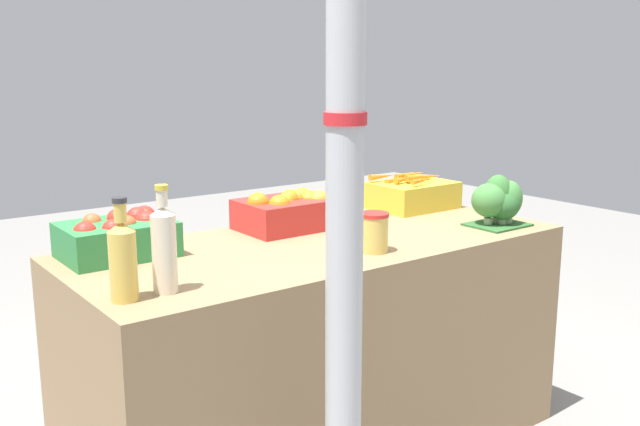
# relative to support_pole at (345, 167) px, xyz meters

# --- Properties ---
(market_table) EXTENTS (1.78, 0.77, 0.81)m
(market_table) POSITION_rel_support_pole_xyz_m (0.42, 0.65, -0.78)
(market_table) COLOR #937551
(market_table) RESTS_ON ground_plane
(support_pole) EXTENTS (0.10, 0.10, 2.36)m
(support_pole) POSITION_rel_support_pole_xyz_m (0.00, 0.00, 0.00)
(support_pole) COLOR #B7BABF
(support_pole) RESTS_ON ground_plane
(apple_crate) EXTENTS (0.35, 0.26, 0.15)m
(apple_crate) POSITION_rel_support_pole_xyz_m (-0.23, 0.88, -0.30)
(apple_crate) COLOR #2D8442
(apple_crate) RESTS_ON market_table
(orange_crate) EXTENTS (0.35, 0.26, 0.15)m
(orange_crate) POSITION_rel_support_pole_xyz_m (0.43, 0.87, -0.30)
(orange_crate) COLOR red
(orange_crate) RESTS_ON market_table
(carrot_crate) EXTENTS (0.35, 0.26, 0.15)m
(carrot_crate) POSITION_rel_support_pole_xyz_m (1.09, 0.88, -0.31)
(carrot_crate) COLOR gold
(carrot_crate) RESTS_ON market_table
(broccoli_pile) EXTENTS (0.22, 0.18, 0.20)m
(broccoli_pile) POSITION_rel_support_pole_xyz_m (1.11, 0.43, -0.28)
(broccoli_pile) COLOR #2D602D
(broccoli_pile) RESTS_ON market_table
(juice_bottle_golden) EXTENTS (0.07, 0.07, 0.28)m
(juice_bottle_golden) POSITION_rel_support_pole_xyz_m (-0.39, 0.44, -0.26)
(juice_bottle_golden) COLOR gold
(juice_bottle_golden) RESTS_ON market_table
(juice_bottle_cloudy) EXTENTS (0.07, 0.07, 0.30)m
(juice_bottle_cloudy) POSITION_rel_support_pole_xyz_m (-0.28, 0.44, -0.25)
(juice_bottle_cloudy) COLOR beige
(juice_bottle_cloudy) RESTS_ON market_table
(pickle_jar) EXTENTS (0.10, 0.10, 0.13)m
(pickle_jar) POSITION_rel_support_pole_xyz_m (0.47, 0.42, -0.31)
(pickle_jar) COLOR #DBBC56
(pickle_jar) RESTS_ON market_table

